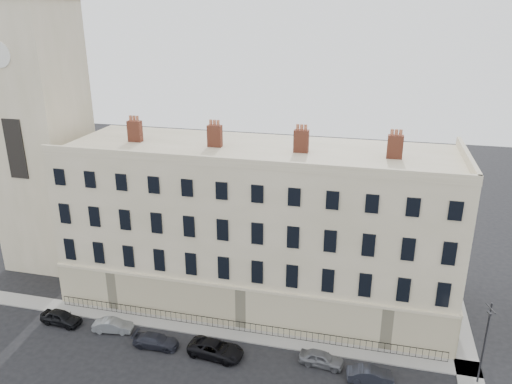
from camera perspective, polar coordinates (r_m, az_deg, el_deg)
terrace at (r=47.78m, az=0.15°, el=-3.83°), size 36.22×12.22×17.00m
church_tower at (r=56.80m, az=-23.97°, el=10.09°), size 8.00×8.13×44.00m
pavement_terrace at (r=46.73m, az=-6.95°, el=-15.09°), size 48.00×2.00×0.12m
pavement_east_return at (r=47.67m, az=22.56°, el=-15.90°), size 2.00×24.00×0.12m
railings at (r=45.68m, az=-1.92°, el=-15.10°), size 35.00×0.04×0.96m
car_a at (r=49.84m, az=-21.38°, el=-13.21°), size 3.95×1.85×1.31m
car_b at (r=47.43m, az=-16.03°, el=-14.47°), size 3.65×1.76×1.15m
car_c at (r=44.78m, az=-11.37°, el=-16.33°), size 3.97×1.72×1.14m
car_d at (r=43.10m, az=-4.61°, el=-17.46°), size 4.84×2.64×1.29m
car_e at (r=42.43m, az=7.49°, el=-18.35°), size 3.69×1.74×1.22m
car_f at (r=41.62m, az=12.90°, el=-19.68°), size 3.68×1.74×1.17m
streetlamp at (r=41.92m, az=24.69°, el=-15.17°), size 0.58×1.49×7.10m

